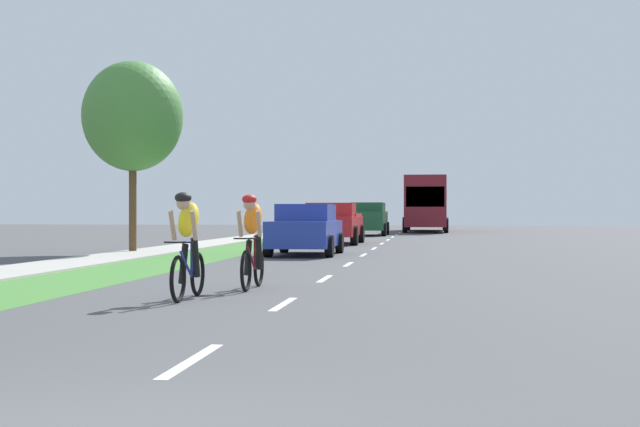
{
  "coord_description": "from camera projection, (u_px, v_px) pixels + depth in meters",
  "views": [
    {
      "loc": [
        2.09,
        -4.4,
        1.3
      ],
      "look_at": [
        -0.37,
        14.43,
        1.26
      ],
      "focal_mm": 49.2,
      "sensor_mm": 36.0,
      "label": 1
    }
  ],
  "objects": [
    {
      "name": "cyclist_lead",
      "position": [
        188.0,
        244.0,
        12.91
      ],
      "size": [
        0.42,
        1.72,
        1.58
      ],
      "color": "black",
      "rests_on": "ground_plane"
    },
    {
      "name": "cyclist_trailing",
      "position": [
        252.0,
        241.0,
        14.64
      ],
      "size": [
        0.42,
        1.72,
        1.58
      ],
      "color": "black",
      "rests_on": "ground_plane"
    },
    {
      "name": "pickup_red",
      "position": [
        333.0,
        223.0,
        35.06
      ],
      "size": [
        2.22,
        5.1,
        1.64
      ],
      "color": "red",
      "rests_on": "ground_plane"
    },
    {
      "name": "suv_dark_green",
      "position": [
        368.0,
        218.0,
        47.79
      ],
      "size": [
        2.15,
        4.7,
        1.79
      ],
      "color": "#194C2D",
      "rests_on": "ground_plane"
    },
    {
      "name": "street_tree_near",
      "position": [
        133.0,
        117.0,
        27.72
      ],
      "size": [
        3.17,
        3.17,
        6.07
      ],
      "color": "brown",
      "rests_on": "ground_plane"
    },
    {
      "name": "bus_maroon",
      "position": [
        426.0,
        201.0,
        57.2
      ],
      "size": [
        2.78,
        11.6,
        3.48
      ],
      "color": "maroon",
      "rests_on": "ground_plane"
    },
    {
      "name": "sedan_blue",
      "position": [
        306.0,
        229.0,
        26.22
      ],
      "size": [
        1.98,
        4.3,
        1.52
      ],
      "color": "#23389E",
      "rests_on": "ground_plane"
    },
    {
      "name": "ground_plane",
      "position": [
        359.0,
        258.0,
        24.47
      ],
      "size": [
        120.0,
        120.0,
        0.0
      ],
      "primitive_type": "plane",
      "color": "#4C4C4F"
    },
    {
      "name": "grass_verge",
      "position": [
        197.0,
        257.0,
        25.07
      ],
      "size": [
        2.32,
        70.0,
        0.01
      ],
      "primitive_type": "cube",
      "color": "#478438",
      "rests_on": "ground_plane"
    },
    {
      "name": "lane_markings_center",
      "position": [
        369.0,
        251.0,
        28.44
      ],
      "size": [
        0.12,
        53.13,
        0.01
      ],
      "color": "white",
      "rests_on": "ground_plane"
    },
    {
      "name": "sidewalk_concrete",
      "position": [
        125.0,
        256.0,
        25.35
      ],
      "size": [
        1.97,
        70.0,
        0.1
      ],
      "primitive_type": "cube",
      "color": "#B2ADA3",
      "rests_on": "ground_plane"
    }
  ]
}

